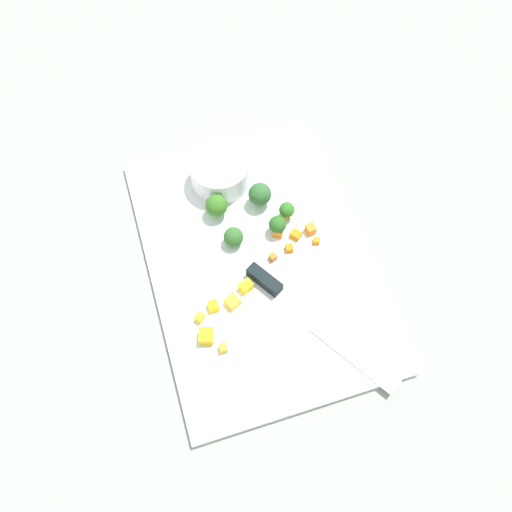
% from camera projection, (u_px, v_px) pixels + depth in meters
% --- Properties ---
extents(ground_plane, '(4.00, 4.00, 0.00)m').
position_uv_depth(ground_plane, '(256.00, 262.00, 0.90)').
color(ground_plane, '#929990').
extents(cutting_board, '(0.52, 0.35, 0.01)m').
position_uv_depth(cutting_board, '(256.00, 261.00, 0.89)').
color(cutting_board, white).
rests_on(cutting_board, ground_plane).
extents(prep_bowl, '(0.10, 0.10, 0.05)m').
position_uv_depth(prep_bowl, '(220.00, 173.00, 0.94)').
color(prep_bowl, white).
rests_on(prep_bowl, cutting_board).
extents(chef_knife, '(0.26, 0.17, 0.02)m').
position_uv_depth(chef_knife, '(291.00, 304.00, 0.84)').
color(chef_knife, silver).
rests_on(chef_knife, cutting_board).
extents(carrot_dice_0, '(0.02, 0.02, 0.02)m').
position_uv_depth(carrot_dice_0, '(278.00, 231.00, 0.90)').
color(carrot_dice_0, orange).
rests_on(carrot_dice_0, cutting_board).
extents(carrot_dice_1, '(0.02, 0.02, 0.02)m').
position_uv_depth(carrot_dice_1, '(311.00, 229.00, 0.90)').
color(carrot_dice_1, orange).
rests_on(carrot_dice_1, cutting_board).
extents(carrot_dice_2, '(0.01, 0.01, 0.01)m').
position_uv_depth(carrot_dice_2, '(289.00, 248.00, 0.89)').
color(carrot_dice_2, orange).
rests_on(carrot_dice_2, cutting_board).
extents(carrot_dice_3, '(0.01, 0.01, 0.01)m').
position_uv_depth(carrot_dice_3, '(273.00, 257.00, 0.88)').
color(carrot_dice_3, orange).
rests_on(carrot_dice_3, cutting_board).
extents(carrot_dice_4, '(0.01, 0.01, 0.01)m').
position_uv_depth(carrot_dice_4, '(317.00, 242.00, 0.90)').
color(carrot_dice_4, orange).
rests_on(carrot_dice_4, cutting_board).
extents(carrot_dice_5, '(0.02, 0.02, 0.01)m').
position_uv_depth(carrot_dice_5, '(296.00, 235.00, 0.90)').
color(carrot_dice_5, orange).
rests_on(carrot_dice_5, cutting_board).
extents(carrot_dice_6, '(0.01, 0.01, 0.01)m').
position_uv_depth(carrot_dice_6, '(285.00, 216.00, 0.92)').
color(carrot_dice_6, orange).
rests_on(carrot_dice_6, cutting_board).
extents(pepper_dice_0, '(0.03, 0.03, 0.02)m').
position_uv_depth(pepper_dice_0, '(206.00, 336.00, 0.81)').
color(pepper_dice_0, yellow).
rests_on(pepper_dice_0, cutting_board).
extents(pepper_dice_1, '(0.03, 0.03, 0.01)m').
position_uv_depth(pepper_dice_1, '(233.00, 302.00, 0.84)').
color(pepper_dice_1, yellow).
rests_on(pepper_dice_1, cutting_board).
extents(pepper_dice_2, '(0.02, 0.02, 0.02)m').
position_uv_depth(pepper_dice_2, '(246.00, 286.00, 0.85)').
color(pepper_dice_2, yellow).
rests_on(pepper_dice_2, cutting_board).
extents(pepper_dice_3, '(0.01, 0.01, 0.01)m').
position_uv_depth(pepper_dice_3, '(223.00, 348.00, 0.81)').
color(pepper_dice_3, yellow).
rests_on(pepper_dice_3, cutting_board).
extents(pepper_dice_4, '(0.02, 0.02, 0.01)m').
position_uv_depth(pepper_dice_4, '(200.00, 317.00, 0.83)').
color(pepper_dice_4, yellow).
rests_on(pepper_dice_4, cutting_board).
extents(pepper_dice_5, '(0.02, 0.02, 0.01)m').
position_uv_depth(pepper_dice_5, '(213.00, 306.00, 0.84)').
color(pepper_dice_5, yellow).
rests_on(pepper_dice_5, cutting_board).
extents(broccoli_floret_0, '(0.03, 0.03, 0.04)m').
position_uv_depth(broccoli_floret_0, '(277.00, 225.00, 0.89)').
color(broccoli_floret_0, '#8DBA65').
rests_on(broccoli_floret_0, cutting_board).
extents(broccoli_floret_1, '(0.04, 0.04, 0.05)m').
position_uv_depth(broccoli_floret_1, '(260.00, 194.00, 0.92)').
color(broccoli_floret_1, '#8BC061').
rests_on(broccoli_floret_1, cutting_board).
extents(broccoli_floret_2, '(0.03, 0.03, 0.04)m').
position_uv_depth(broccoli_floret_2, '(233.00, 237.00, 0.88)').
color(broccoli_floret_2, '#92BD55').
rests_on(broccoli_floret_2, cutting_board).
extents(broccoli_floret_3, '(0.04, 0.04, 0.05)m').
position_uv_depth(broccoli_floret_3, '(217.00, 206.00, 0.91)').
color(broccoli_floret_3, '#83BC57').
rests_on(broccoli_floret_3, cutting_board).
extents(broccoli_floret_4, '(0.03, 0.03, 0.04)m').
position_uv_depth(broccoli_floret_4, '(287.00, 210.00, 0.91)').
color(broccoli_floret_4, '#8DAE68').
rests_on(broccoli_floret_4, cutting_board).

